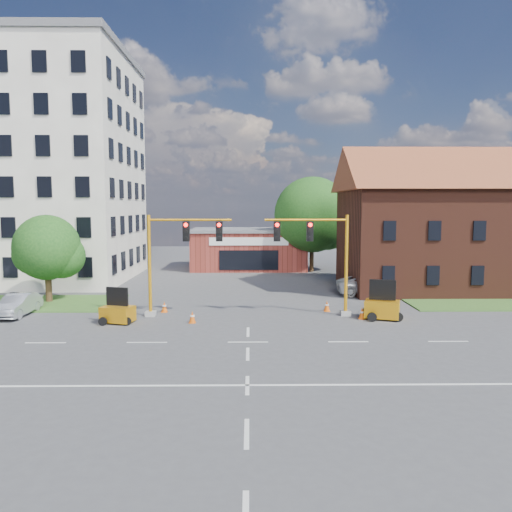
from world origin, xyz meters
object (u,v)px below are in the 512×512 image
signal_mast_west (176,253)px  trailer_east (382,307)px  pickup_white (373,285)px  trailer_west (118,312)px  signal_mast_east (320,252)px

signal_mast_west → trailer_east: bearing=-4.5°
trailer_east → pickup_white: (1.48, 8.09, 0.06)m
trailer_east → trailer_west: bearing=-157.5°
signal_mast_west → trailer_east: signal_mast_west is taller
pickup_white → signal_mast_west: bearing=118.8°
signal_mast_west → trailer_west: bearing=-150.0°
signal_mast_west → trailer_east: (12.36, -0.98, -3.21)m
signal_mast_west → pickup_white: 15.87m
signal_mast_east → trailer_west: 12.47m
signal_mast_east → trailer_east: signal_mast_east is taller
signal_mast_west → signal_mast_east: (8.71, 0.00, 0.00)m
signal_mast_east → pickup_white: signal_mast_east is taller
trailer_west → trailer_east: size_ratio=0.87×
signal_mast_east → pickup_white: bearing=54.2°
signal_mast_west → trailer_west: signal_mast_west is taller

